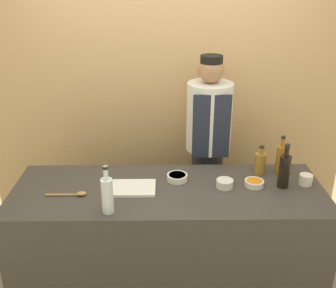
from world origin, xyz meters
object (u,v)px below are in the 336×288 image
at_px(sauce_bowl_red, 225,183).
at_px(sauce_bowl_orange, 254,183).
at_px(bottle_clear, 107,195).
at_px(bottle_soy, 284,171).
at_px(cup_cream, 306,180).
at_px(bottle_vinegar, 260,163).
at_px(wooden_spoon, 73,194).
at_px(chef_center, 208,149).
at_px(sauce_bowl_brown, 177,177).
at_px(cutting_board, 133,188).
at_px(bottle_amber, 281,158).

xyz_separation_m(sauce_bowl_red, sauce_bowl_orange, (0.21, 0.02, -0.01)).
bearing_deg(bottle_clear, sauce_bowl_red, 21.53).
bearing_deg(bottle_soy, sauce_bowl_orange, 175.38).
distance_m(sauce_bowl_orange, bottle_clear, 1.06).
bearing_deg(cup_cream, bottle_vinegar, 148.07).
bearing_deg(cup_cream, wooden_spoon, -175.20).
height_order(bottle_vinegar, bottle_soy, bottle_soy).
bearing_deg(chef_center, sauce_bowl_brown, -118.73).
relative_size(sauce_bowl_orange, chef_center, 0.08).
xyz_separation_m(sauce_bowl_red, cup_cream, (0.59, 0.03, 0.01)).
height_order(cutting_board, cup_cream, cup_cream).
relative_size(sauce_bowl_red, cutting_board, 0.38).
relative_size(sauce_bowl_red, wooden_spoon, 0.43).
bearing_deg(chef_center, bottle_amber, -37.74).
relative_size(sauce_bowl_red, cup_cream, 1.27).
relative_size(sauce_bowl_orange, cup_cream, 1.45).
bearing_deg(bottle_soy, bottle_vinegar, 119.06).
xyz_separation_m(cup_cream, chef_center, (-0.64, 0.58, -0.01)).
bearing_deg(sauce_bowl_red, chef_center, 95.16).
distance_m(bottle_soy, chef_center, 0.78).
distance_m(wooden_spoon, chef_center, 1.23).
bearing_deg(bottle_amber, cutting_board, -167.29).
distance_m(cutting_board, bottle_soy, 1.07).
height_order(sauce_bowl_orange, wooden_spoon, sauce_bowl_orange).
height_order(cutting_board, bottle_vinegar, bottle_vinegar).
relative_size(cutting_board, wooden_spoon, 1.12).
relative_size(sauce_bowl_brown, sauce_bowl_orange, 1.11).
distance_m(sauce_bowl_red, wooden_spoon, 1.06).
xyz_separation_m(sauce_bowl_brown, chef_center, (0.28, 0.51, -0.00)).
bearing_deg(bottle_clear, chef_center, 51.68).
distance_m(bottle_amber, chef_center, 0.65).
xyz_separation_m(sauce_bowl_orange, bottle_amber, (0.24, 0.21, 0.09)).
bearing_deg(wooden_spoon, cutting_board, 11.29).
bearing_deg(sauce_bowl_brown, wooden_spoon, -163.54).
relative_size(bottle_vinegar, bottle_amber, 0.75).
bearing_deg(sauce_bowl_red, cup_cream, 3.01).
bearing_deg(bottle_amber, bottle_soy, -99.66).
bearing_deg(bottle_clear, cutting_board, 64.04).
bearing_deg(sauce_bowl_orange, chef_center, 114.26).
distance_m(sauce_bowl_brown, bottle_amber, 0.80).
bearing_deg(cutting_board, cup_cream, 2.61).
distance_m(bottle_soy, cup_cream, 0.20).
distance_m(bottle_vinegar, wooden_spoon, 1.39).
bearing_deg(cutting_board, bottle_clear, -115.96).
xyz_separation_m(sauce_bowl_brown, bottle_soy, (0.75, -0.11, 0.10)).
bearing_deg(bottle_amber, bottle_vinegar, -176.21).
height_order(bottle_vinegar, wooden_spoon, bottle_vinegar).
xyz_separation_m(wooden_spoon, chef_center, (1.00, 0.72, 0.01)).
bearing_deg(sauce_bowl_orange, bottle_soy, -4.62).
distance_m(bottle_vinegar, bottle_amber, 0.16).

